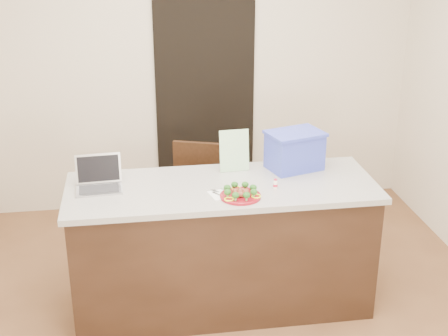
{
  "coord_description": "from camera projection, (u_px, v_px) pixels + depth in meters",
  "views": [
    {
      "loc": [
        -0.55,
        -3.5,
        2.57
      ],
      "look_at": [
        0.01,
        0.2,
        1.06
      ],
      "focal_mm": 50.0,
      "sensor_mm": 36.0,
      "label": 1
    }
  ],
  "objects": [
    {
      "name": "pepper_rings",
      "position": [
        240.0,
        194.0,
        3.94
      ],
      "size": [
        0.24,
        0.22,
        0.01
      ],
      "color": "#F5FF1A",
      "rests_on": "plate"
    },
    {
      "name": "laptop",
      "position": [
        99.0,
        179.0,
        4.08
      ],
      "size": [
        0.31,
        0.25,
        0.21
      ],
      "rotation": [
        0.0,
        0.0,
        0.06
      ],
      "color": "#A2A2A7",
      "rests_on": "island"
    },
    {
      "name": "broccoli",
      "position": [
        240.0,
        190.0,
        3.93
      ],
      "size": [
        0.22,
        0.22,
        0.04
      ],
      "color": "#174311",
      "rests_on": "plate"
    },
    {
      "name": "meatballs",
      "position": [
        241.0,
        192.0,
        3.94
      ],
      "size": [
        0.1,
        0.11,
        0.04
      ],
      "color": "brown",
      "rests_on": "plate"
    },
    {
      "name": "ground",
      "position": [
        228.0,
        323.0,
        4.25
      ],
      "size": [
        4.0,
        4.0,
        0.0
      ],
      "primitive_type": "plane",
      "color": "brown",
      "rests_on": "ground"
    },
    {
      "name": "island",
      "position": [
        222.0,
        246.0,
        4.3
      ],
      "size": [
        2.06,
        0.76,
        0.92
      ],
      "color": "black",
      "rests_on": "ground"
    },
    {
      "name": "room_shell",
      "position": [
        228.0,
        92.0,
        3.64
      ],
      "size": [
        4.0,
        4.0,
        4.0
      ],
      "color": "white",
      "rests_on": "ground"
    },
    {
      "name": "fork",
      "position": [
        218.0,
        193.0,
        3.99
      ],
      "size": [
        0.08,
        0.15,
        0.0
      ],
      "rotation": [
        0.0,
        0.0,
        0.61
      ],
      "color": "silver",
      "rests_on": "napkin"
    },
    {
      "name": "doorway",
      "position": [
        205.0,
        102.0,
        5.7
      ],
      "size": [
        0.9,
        0.02,
        2.0
      ],
      "primitive_type": "cube",
      "color": "black",
      "rests_on": "ground"
    },
    {
      "name": "blue_box",
      "position": [
        295.0,
        150.0,
        4.35
      ],
      "size": [
        0.44,
        0.37,
        0.27
      ],
      "rotation": [
        0.0,
        0.0,
        0.29
      ],
      "color": "#313FB3",
      "rests_on": "island"
    },
    {
      "name": "knife",
      "position": [
        227.0,
        194.0,
        3.97
      ],
      "size": [
        0.06,
        0.17,
        0.01
      ],
      "rotation": [
        0.0,
        0.0,
        0.49
      ],
      "color": "white",
      "rests_on": "napkin"
    },
    {
      "name": "chair",
      "position": [
        200.0,
        194.0,
        4.97
      ],
      "size": [
        0.52,
        0.53,
        0.92
      ],
      "rotation": [
        0.0,
        0.0,
        -0.33
      ],
      "color": "#311B0E",
      "rests_on": "ground"
    },
    {
      "name": "plate",
      "position": [
        240.0,
        196.0,
        3.95
      ],
      "size": [
        0.26,
        0.26,
        0.02
      ],
      "rotation": [
        0.0,
        0.0,
        0.03
      ],
      "color": "maroon",
      "rests_on": "island"
    },
    {
      "name": "leaflet",
      "position": [
        234.0,
        151.0,
        4.31
      ],
      "size": [
        0.21,
        0.06,
        0.29
      ],
      "primitive_type": "cube",
      "rotation": [
        -0.14,
        0.0,
        0.06
      ],
      "color": "white",
      "rests_on": "island"
    },
    {
      "name": "napkin",
      "position": [
        222.0,
        194.0,
        3.99
      ],
      "size": [
        0.18,
        0.18,
        0.01
      ],
      "primitive_type": "cube",
      "rotation": [
        0.0,
        0.0,
        0.24
      ],
      "color": "silver",
      "rests_on": "island"
    },
    {
      "name": "yogurt_bottle",
      "position": [
        275.0,
        184.0,
        4.08
      ],
      "size": [
        0.03,
        0.03,
        0.06
      ],
      "rotation": [
        0.0,
        0.0,
        -0.25
      ],
      "color": "silver",
      "rests_on": "island"
    }
  ]
}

